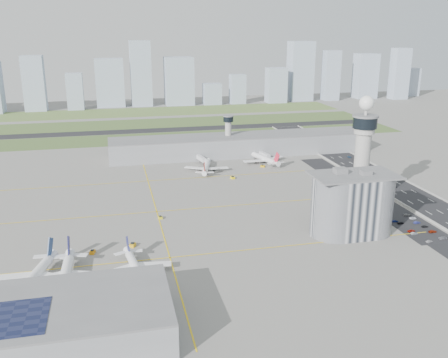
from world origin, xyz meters
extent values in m
plane|color=gray|center=(0.00, 0.00, 0.00)|extent=(1000.00, 1000.00, 0.00)
cube|color=#49622E|center=(-20.00, 225.00, 0.04)|extent=(480.00, 50.00, 0.08)
cube|color=#435E2C|center=(-20.00, 300.00, 0.04)|extent=(480.00, 60.00, 0.08)
cube|color=#556F34|center=(-20.00, 380.00, 0.04)|extent=(480.00, 70.00, 0.08)
cube|color=black|center=(-20.00, 262.00, 0.06)|extent=(480.00, 22.00, 0.10)
cube|color=black|center=(115.00, 0.00, 0.05)|extent=(28.00, 500.00, 0.10)
cube|color=#9E9E99|center=(101.00, 0.00, 0.60)|extent=(0.60, 500.00, 1.20)
cube|color=black|center=(90.00, -10.00, 0.04)|extent=(18.00, 260.00, 0.08)
cube|color=black|center=(88.00, -22.00, 0.05)|extent=(20.00, 44.00, 0.10)
cube|color=yellow|center=(-40.00, -30.00, 0.01)|extent=(260.00, 0.60, 0.01)
cube|color=yellow|center=(-40.00, 30.00, 0.01)|extent=(260.00, 0.60, 0.01)
cube|color=yellow|center=(-40.00, 90.00, 0.01)|extent=(260.00, 0.60, 0.01)
cube|color=yellow|center=(-40.00, 30.00, 0.01)|extent=(0.60, 260.00, 0.01)
cylinder|color=#ADAAA5|center=(72.00, 8.00, 24.00)|extent=(8.40, 8.40, 48.00)
cylinder|color=#ADAAA5|center=(72.00, 8.00, 46.00)|extent=(11.00, 11.00, 4.00)
cylinder|color=black|center=(72.00, 8.00, 50.00)|extent=(13.00, 13.00, 6.00)
cylinder|color=slate|center=(72.00, 8.00, 53.50)|extent=(14.00, 14.00, 1.00)
cylinder|color=#ADAAA5|center=(72.00, 8.00, 56.00)|extent=(1.60, 1.60, 5.00)
sphere|color=white|center=(72.00, 8.00, 60.50)|extent=(8.00, 8.00, 8.00)
cylinder|color=#ADAAA5|center=(30.00, 150.00, 14.00)|extent=(5.00, 5.00, 28.00)
cylinder|color=black|center=(30.00, 150.00, 29.00)|extent=(8.00, 8.00, 4.00)
cylinder|color=slate|center=(30.00, 150.00, 31.50)|extent=(8.60, 8.60, 0.80)
cube|color=#B2B2B7|center=(52.00, -22.00, 15.00)|extent=(18.00, 24.00, 30.00)
cylinder|color=#B2B2B7|center=(43.00, -22.00, 15.00)|extent=(24.00, 24.00, 30.00)
cylinder|color=#B2B2B7|center=(61.00, -22.00, 15.00)|extent=(24.00, 24.00, 30.00)
cube|color=slate|center=(52.00, -22.00, 30.40)|extent=(42.00, 24.00, 0.80)
cube|color=slate|center=(46.00, -19.00, 32.00)|extent=(6.00, 5.00, 3.00)
cube|color=slate|center=(57.00, -24.00, 31.70)|extent=(5.00, 4.00, 2.40)
cube|color=gray|center=(40.00, 148.00, 7.50)|extent=(210.00, 32.00, 15.00)
cube|color=slate|center=(40.00, 148.00, 15.40)|extent=(210.00, 32.00, 0.80)
cube|color=gray|center=(-88.00, -82.00, 6.00)|extent=(84.00, 42.00, 12.00)
cube|color=slate|center=(-88.00, -82.00, 12.40)|extent=(84.00, 42.00, 0.80)
imported|color=silver|center=(83.89, -41.31, 0.58)|extent=(3.59, 1.89, 1.16)
imported|color=slate|center=(82.40, -31.21, 0.62)|extent=(3.88, 1.81, 1.23)
imported|color=#9C1608|center=(82.93, -27.94, 0.57)|extent=(4.33, 2.52, 1.13)
imported|color=black|center=(83.63, -17.08, 0.55)|extent=(4.03, 2.17, 1.11)
imported|color=navy|center=(82.01, -14.17, 0.59)|extent=(3.59, 1.73, 1.18)
imported|color=silver|center=(82.32, -6.28, 0.64)|extent=(4.07, 1.91, 1.29)
imported|color=gray|center=(92.86, -39.40, 0.61)|extent=(4.54, 2.39, 1.22)
imported|color=maroon|center=(92.85, -31.14, 0.65)|extent=(4.62, 2.25, 1.29)
imported|color=black|center=(93.14, -24.16, 0.60)|extent=(3.56, 1.45, 1.21)
imported|color=navy|center=(92.21, -18.60, 0.63)|extent=(4.01, 1.95, 1.26)
imported|color=white|center=(93.85, -12.42, 0.54)|extent=(3.92, 1.83, 1.09)
imported|color=gray|center=(93.61, -7.30, 0.58)|extent=(4.06, 1.74, 1.17)
imported|color=black|center=(114.85, 40.19, 0.54)|extent=(1.65, 3.44, 1.09)
imported|color=navy|center=(121.47, 117.90, 0.55)|extent=(2.14, 4.10, 1.10)
imported|color=#969CA3|center=(108.76, 182.17, 0.55)|extent=(1.69, 3.38, 1.11)
cube|color=#9EADC1|center=(-150.11, 419.66, 33.44)|extent=(25.49, 20.39, 66.89)
cube|color=#9EADC1|center=(-102.68, 417.90, 22.60)|extent=(20.04, 16.03, 45.20)
cube|color=#9EADC1|center=(-59.44, 436.89, 30.61)|extent=(35.76, 28.61, 61.22)
cube|color=#9EADC1|center=(-19.42, 431.56, 41.69)|extent=(26.33, 21.06, 83.39)
cube|color=#9EADC1|center=(30.27, 432.32, 31.06)|extent=(36.96, 29.57, 62.11)
cube|color=#9EADC1|center=(73.27, 423.68, 13.87)|extent=(23.01, 18.41, 27.75)
cube|color=#9EADC1|center=(108.28, 423.34, 19.48)|extent=(20.22, 16.18, 38.97)
cube|color=#9EADC1|center=(162.17, 421.29, 23.44)|extent=(26.14, 20.92, 46.89)
cube|color=#9EADC1|center=(201.27, 433.27, 40.60)|extent=(32.26, 25.81, 81.20)
cube|color=#9EADC1|center=(244.74, 426.38, 34.37)|extent=(21.59, 17.28, 68.75)
cube|color=#9EADC1|center=(302.83, 435.54, 31.70)|extent=(30.25, 24.20, 63.40)
cube|color=#9EADC1|center=(345.49, 415.96, 35.78)|extent=(23.04, 18.43, 71.56)
cube|color=#9EADC1|center=(382.05, 443.29, 20.53)|extent=(22.64, 18.11, 41.06)
camera|label=1|loc=(-62.07, -234.32, 99.18)|focal=40.00mm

